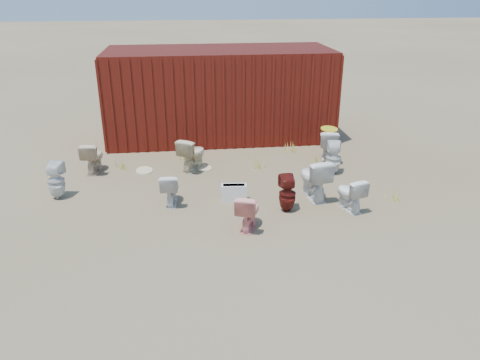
{
  "coord_description": "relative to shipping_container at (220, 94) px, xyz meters",
  "views": [
    {
      "loc": [
        -0.99,
        -7.54,
        4.02
      ],
      "look_at": [
        0.0,
        0.6,
        0.55
      ],
      "focal_mm": 35.0,
      "sensor_mm": 36.0,
      "label": 1
    }
  ],
  "objects": [
    {
      "name": "weed_clump_f",
      "position": [
        3.03,
        -4.73,
        -1.08
      ],
      "size": [
        0.28,
        0.28,
        0.23
      ],
      "primitive_type": "cone",
      "color": "#C4C64F",
      "rests_on": "ground"
    },
    {
      "name": "toilet_back_e",
      "position": [
        2.29,
        -3.18,
        -0.82
      ],
      "size": [
        0.42,
        0.42,
        0.75
      ],
      "primitive_type": "imported",
      "rotation": [
        0.0,
        0.0,
        2.88
      ],
      "color": "white",
      "rests_on": "ground"
    },
    {
      "name": "shipping_container",
      "position": [
        0.0,
        0.0,
        0.0
      ],
      "size": [
        6.0,
        2.4,
        2.4
      ],
      "primitive_type": "cube",
      "color": "#51150D",
      "rests_on": "ground"
    },
    {
      "name": "weed_clump_a",
      "position": [
        -2.53,
        -2.32,
        -1.06
      ],
      "size": [
        0.36,
        0.36,
        0.27
      ],
      "primitive_type": "cone",
      "color": "#C4C64F",
      "rests_on": "ground"
    },
    {
      "name": "toilet_back_a",
      "position": [
        -3.6,
        -3.79,
        -0.82
      ],
      "size": [
        0.39,
        0.4,
        0.76
      ],
      "primitive_type": "imported",
      "rotation": [
        0.0,
        0.0,
        2.98
      ],
      "color": "silver",
      "rests_on": "ground"
    },
    {
      "name": "weed_clump_e",
      "position": [
        1.65,
        -1.7,
        -1.07
      ],
      "size": [
        0.34,
        0.34,
        0.27
      ],
      "primitive_type": "cone",
      "color": "#C4C64F",
      "rests_on": "ground"
    },
    {
      "name": "toilet_front_a",
      "position": [
        -1.34,
        -4.32,
        -0.88
      ],
      "size": [
        0.4,
        0.66,
        0.65
      ],
      "primitive_type": "imported",
      "rotation": [
        0.0,
        0.0,
        3.08
      ],
      "color": "silver",
      "rests_on": "ground"
    },
    {
      "name": "weed_clump_c",
      "position": [
        2.23,
        -2.6,
        -1.05
      ],
      "size": [
        0.36,
        0.36,
        0.31
      ],
      "primitive_type": "cone",
      "color": "#C4C64F",
      "rests_on": "ground"
    },
    {
      "name": "toilet_front_pink",
      "position": [
        0.04,
        -5.48,
        -0.87
      ],
      "size": [
        0.57,
        0.74,
        0.67
      ],
      "primitive_type": "imported",
      "rotation": [
        0.0,
        0.0,
        2.79
      ],
      "color": "pink",
      "rests_on": "ground"
    },
    {
      "name": "loose_lid_near",
      "position": [
        -1.98,
        -2.51,
        -1.19
      ],
      "size": [
        0.46,
        0.55,
        0.02
      ],
      "primitive_type": "ellipsoid",
      "rotation": [
        0.0,
        0.0,
        0.18
      ],
      "color": "beige",
      "rests_on": "ground"
    },
    {
      "name": "weed_clump_b",
      "position": [
        0.71,
        -2.6,
        -1.06
      ],
      "size": [
        0.32,
        0.32,
        0.29
      ],
      "primitive_type": "cone",
      "color": "#C4C64F",
      "rests_on": "ground"
    },
    {
      "name": "toilet_front_c",
      "position": [
        1.51,
        -4.39,
        -0.77
      ],
      "size": [
        0.61,
        0.9,
        0.85
      ],
      "primitive_type": "imported",
      "rotation": [
        0.0,
        0.0,
        3.31
      ],
      "color": "white",
      "rests_on": "ground"
    },
    {
      "name": "toilet_back_yellowlid",
      "position": [
        2.42,
        -2.33,
        -0.81
      ],
      "size": [
        0.6,
        0.85,
        0.78
      ],
      "primitive_type": "imported",
      "rotation": [
        0.0,
        0.0,
        2.92
      ],
      "color": "white",
      "rests_on": "ground"
    },
    {
      "name": "ground",
      "position": [
        0.0,
        -5.2,
        -1.2
      ],
      "size": [
        100.0,
        100.0,
        0.0
      ],
      "primitive_type": "plane",
      "color": "brown",
      "rests_on": "ground"
    },
    {
      "name": "toilet_back_beige_left",
      "position": [
        -3.11,
        -2.41,
        -0.84
      ],
      "size": [
        0.5,
        0.75,
        0.71
      ],
      "primitive_type": "imported",
      "rotation": [
        0.0,
        0.0,
        2.99
      ],
      "color": "beige",
      "rests_on": "ground"
    },
    {
      "name": "toilet_front_maroon",
      "position": [
        0.86,
        -4.91,
        -0.84
      ],
      "size": [
        0.33,
        0.34,
        0.71
      ],
      "primitive_type": "imported",
      "rotation": [
        0.0,
        0.0,
        3.19
      ],
      "color": "#57130E",
      "rests_on": "ground"
    },
    {
      "name": "loose_tank",
      "position": [
        -0.09,
        -4.36,
        -1.02
      ],
      "size": [
        0.52,
        0.24,
        0.35
      ],
      "primitive_type": "cube",
      "rotation": [
        0.0,
        0.0,
        -0.09
      ],
      "color": "silver",
      "rests_on": "ground"
    },
    {
      "name": "loose_lid_far",
      "position": [
        -0.6,
        -2.5,
        -1.19
      ],
      "size": [
        0.53,
        0.58,
        0.02
      ],
      "primitive_type": "ellipsoid",
      "rotation": [
        0.0,
        0.0,
        0.46
      ],
      "color": "beige",
      "rests_on": "ground"
    },
    {
      "name": "yellow_lid",
      "position": [
        2.42,
        -2.33,
        -0.4
      ],
      "size": [
        0.4,
        0.5,
        0.02
      ],
      "primitive_type": "ellipsoid",
      "color": "gold",
      "rests_on": "toilet_back_yellowlid"
    },
    {
      "name": "toilet_front_e",
      "position": [
        2.05,
        -5.0,
        -0.87
      ],
      "size": [
        0.54,
        0.73,
        0.66
      ],
      "primitive_type": "imported",
      "rotation": [
        0.0,
        0.0,
        3.43
      ],
      "color": "white",
      "rests_on": "ground"
    },
    {
      "name": "toilet_back_beige_right",
      "position": [
        -0.85,
        -2.55,
        -0.81
      ],
      "size": [
        0.78,
        0.87,
        0.78
      ],
      "primitive_type": "imported",
      "rotation": [
        0.0,
        0.0,
        2.56
      ],
      "color": "beige",
      "rests_on": "ground"
    },
    {
      "name": "weed_clump_d",
      "position": [
        -1.04,
        -2.02,
        -1.08
      ],
      "size": [
        0.3,
        0.3,
        0.25
      ],
      "primitive_type": "cone",
      "color": "#C4C64F",
      "rests_on": "ground"
    }
  ]
}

